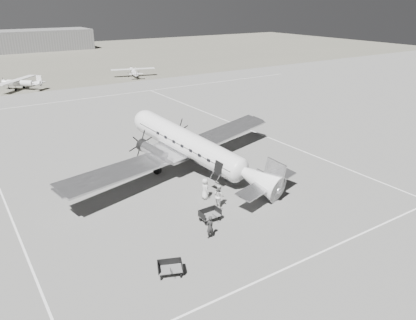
% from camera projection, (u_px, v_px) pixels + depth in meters
% --- Properties ---
extents(ground, '(260.00, 260.00, 0.00)m').
position_uv_depth(ground, '(219.00, 177.00, 38.84)').
color(ground, slate).
rests_on(ground, ground).
extents(taxi_line_near, '(60.00, 0.15, 0.01)m').
position_uv_depth(taxi_line_near, '(334.00, 246.00, 27.94)').
color(taxi_line_near, silver).
rests_on(taxi_line_near, ground).
extents(taxi_line_right, '(0.15, 80.00, 0.01)m').
position_uv_depth(taxi_line_right, '(308.00, 153.00, 44.94)').
color(taxi_line_right, silver).
rests_on(taxi_line_right, ground).
extents(taxi_line_horizon, '(90.00, 0.15, 0.01)m').
position_uv_depth(taxi_line_horizon, '(87.00, 98.00, 69.95)').
color(taxi_line_horizon, silver).
rests_on(taxi_line_horizon, ground).
extents(grass_infield, '(260.00, 90.00, 0.01)m').
position_uv_depth(grass_infield, '(25.00, 61.00, 112.74)').
color(grass_infield, '#5A574C').
rests_on(grass_infield, ground).
extents(hangar_main, '(42.00, 14.00, 6.60)m').
position_uv_depth(hangar_main, '(25.00, 41.00, 133.52)').
color(hangar_main, slate).
rests_on(hangar_main, ground).
extents(dc3_airliner, '(31.24, 25.66, 5.15)m').
position_uv_depth(dc3_airliner, '(196.00, 150.00, 38.46)').
color(dc3_airliner, silver).
rests_on(dc3_airliner, ground).
extents(light_plane_left, '(13.63, 13.74, 2.22)m').
position_uv_depth(light_plane_left, '(20.00, 84.00, 76.23)').
color(light_plane_left, silver).
rests_on(light_plane_left, ground).
extents(light_plane_right, '(11.32, 10.04, 2.00)m').
position_uv_depth(light_plane_right, '(133.00, 72.00, 89.04)').
color(light_plane_right, silver).
rests_on(light_plane_right, ground).
extents(baggage_cart_near, '(1.70, 1.22, 0.94)m').
position_uv_depth(baggage_cart_near, '(210.00, 215.00, 31.03)').
color(baggage_cart_near, '#5D5D5D').
rests_on(baggage_cart_near, ground).
extents(baggage_cart_far, '(1.90, 1.64, 0.90)m').
position_uv_depth(baggage_cart_far, '(170.00, 269.00, 24.90)').
color(baggage_cart_far, '#5D5D5D').
rests_on(baggage_cart_far, ground).
extents(ground_crew, '(0.68, 0.50, 1.73)m').
position_uv_depth(ground_crew, '(210.00, 227.00, 28.68)').
color(ground_crew, '#292929').
rests_on(ground_crew, ground).
extents(ramp_agent, '(0.76, 0.97, 1.98)m').
position_uv_depth(ramp_agent, '(219.00, 196.00, 32.96)').
color(ramp_agent, silver).
rests_on(ramp_agent, ground).
extents(passenger, '(0.71, 0.98, 1.86)m').
position_uv_depth(passenger, '(205.00, 189.00, 34.35)').
color(passenger, beige).
rests_on(passenger, ground).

